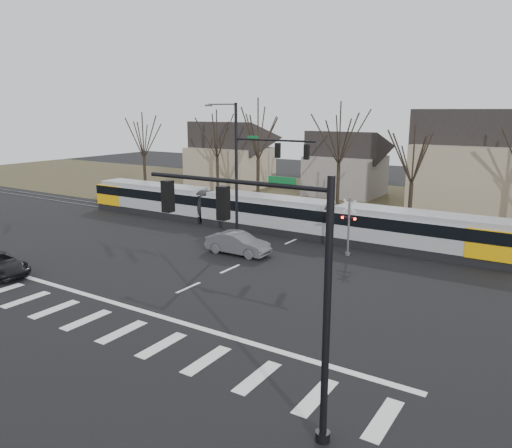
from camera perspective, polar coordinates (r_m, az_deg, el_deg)
The scene contains 15 objects.
ground at distance 26.94m, azimuth -10.51°, elevation -8.40°, with size 140.00×140.00×0.00m, color black.
grass_verge at distance 53.95m, azimuth 13.32°, elevation 2.22°, with size 140.00×28.00×0.01m, color #38331E.
crosswalk at distance 24.43m, azimuth -17.03°, elevation -11.05°, with size 27.00×2.60×0.01m.
stop_line at distance 25.76m, azimuth -13.27°, elevation -9.54°, with size 28.00×0.35×0.01m, color silver.
lane_dashes at distance 39.52m, azimuth 5.49°, elevation -1.33°, with size 0.18×30.00×0.01m.
rail_pair at distance 39.35m, azimuth 5.36°, elevation -1.36°, with size 90.00×1.52×0.06m.
tram at distance 40.86m, azimuth 1.15°, elevation 1.43°, with size 37.68×2.80×2.86m.
sedan at distance 34.23m, azimuth -2.07°, elevation -2.22°, with size 4.64×1.72×1.51m, color #4E5056.
signal_pole_near_right at distance 14.87m, azimuth 1.60°, elevation -4.83°, with size 6.72×0.44×8.00m.
signal_pole_far at distance 36.70m, azimuth -0.21°, elevation 6.67°, with size 9.28×0.44×10.20m.
rail_crossing_signal at distance 34.23m, azimuth 10.53°, elevation -0.49°, with size 1.08×0.36×4.00m.
tree_row at distance 46.98m, azimuth 13.47°, elevation 6.83°, with size 59.20×7.20×10.00m.
house_a at distance 64.38m, azimuth -3.00°, elevation 8.24°, with size 9.72×8.64×8.60m.
house_b at distance 58.87m, azimuth 10.23°, elevation 7.13°, with size 8.64×7.56×7.65m.
house_c at distance 52.01m, azimuth 23.44°, elevation 6.94°, with size 10.80×8.64×10.10m.
Camera 1 is at (17.41, -18.13, 9.69)m, focal length 35.00 mm.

